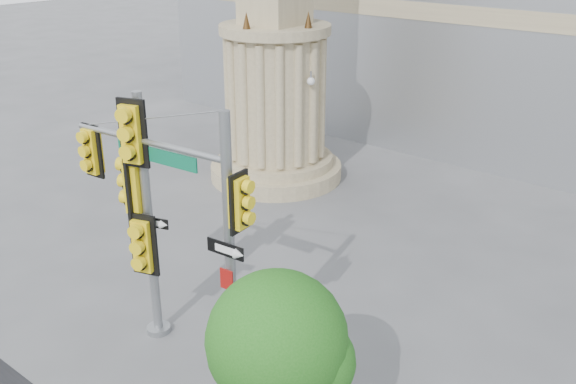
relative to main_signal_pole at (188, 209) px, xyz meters
The scene contains 4 objects.
monument 10.11m from the main_signal_pole, 120.97° to the left, with size 4.40×4.40×16.60m.
main_signal_pole is the anchor object (origin of this frame).
secondary_signal_pole 1.27m from the main_signal_pole, behind, with size 0.97×0.70×5.20m.
street_tree 3.36m from the main_signal_pole, 18.97° to the right, with size 2.18×2.13×3.40m.
Camera 1 is at (7.15, -6.48, 8.02)m, focal length 40.00 mm.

